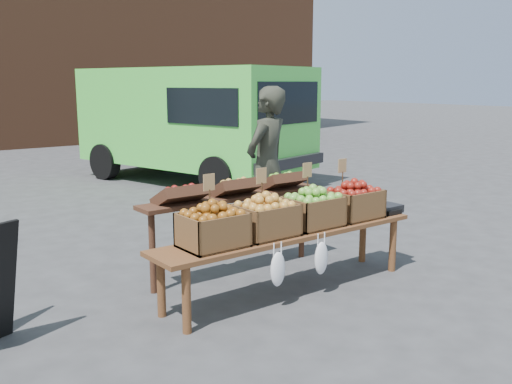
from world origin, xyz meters
TOP-DOWN VIEW (x-y plane):
  - ground at (0.00, 0.00)m, footprint 80.00×80.00m
  - delivery_van at (1.85, 5.43)m, footprint 3.30×5.18m
  - vendor at (0.32, 1.23)m, footprint 0.78×0.65m
  - back_table at (-0.69, 0.49)m, footprint 2.10×0.44m
  - display_bench at (-0.58, -0.23)m, footprint 2.70×0.56m
  - crate_golden_apples at (-1.41, -0.23)m, footprint 0.50×0.40m
  - crate_russet_pears at (-0.86, -0.23)m, footprint 0.50×0.40m
  - crate_red_apples at (-0.31, -0.23)m, footprint 0.50×0.40m
  - crate_green_apples at (0.24, -0.23)m, footprint 0.50×0.40m
  - weighing_scale at (0.67, -0.23)m, footprint 0.34×0.30m

SIDE VIEW (x-z plane):
  - ground at x=0.00m, z-range 0.00..0.00m
  - display_bench at x=-0.58m, z-range 0.00..0.57m
  - back_table at x=-0.69m, z-range 0.00..1.04m
  - weighing_scale at x=0.67m, z-range 0.57..0.65m
  - crate_golden_apples at x=-1.41m, z-range 0.57..0.85m
  - crate_russet_pears at x=-0.86m, z-range 0.57..0.85m
  - crate_red_apples at x=-0.31m, z-range 0.57..0.85m
  - crate_green_apples at x=0.24m, z-range 0.57..0.85m
  - vendor at x=0.32m, z-range 0.00..1.84m
  - delivery_van at x=1.85m, z-range 0.00..2.14m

